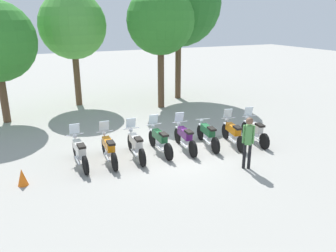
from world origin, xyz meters
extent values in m
plane|color=#9E9B93|center=(0.00, 0.00, 0.00)|extent=(80.00, 80.00, 0.00)
cylinder|color=black|center=(-3.53, 1.01, 0.32)|extent=(0.12, 0.64, 0.64)
cylinder|color=black|center=(-3.49, -0.54, 0.32)|extent=(0.12, 0.64, 0.64)
cube|color=silver|center=(-3.53, 1.01, 0.66)|extent=(0.13, 0.36, 0.04)
cube|color=silver|center=(-3.51, 0.29, 0.67)|extent=(0.29, 0.96, 0.30)
cube|color=silver|center=(-3.51, 0.24, 0.40)|extent=(0.23, 0.41, 0.24)
cube|color=black|center=(-3.50, -0.11, 0.86)|extent=(0.25, 0.45, 0.08)
cylinder|color=silver|center=(-3.52, 0.92, 0.64)|extent=(0.06, 0.23, 0.64)
cylinder|color=silver|center=(-3.52, 0.83, 0.97)|extent=(0.62, 0.05, 0.04)
sphere|color=silver|center=(-3.53, 0.96, 0.85)|extent=(0.16, 0.16, 0.16)
cylinder|color=silver|center=(-3.66, -0.07, 0.34)|extent=(0.09, 0.70, 0.07)
cube|color=silver|center=(-3.52, 0.89, 1.17)|extent=(0.36, 0.14, 0.39)
cylinder|color=black|center=(-2.47, 0.88, 0.32)|extent=(0.13, 0.64, 0.64)
cylinder|color=black|center=(-2.54, -0.67, 0.32)|extent=(0.13, 0.64, 0.64)
cube|color=silver|center=(-2.47, 0.88, 0.66)|extent=(0.14, 0.36, 0.04)
cube|color=orange|center=(-2.50, 0.16, 0.67)|extent=(0.30, 0.96, 0.30)
cube|color=silver|center=(-2.50, 0.11, 0.40)|extent=(0.24, 0.41, 0.24)
cube|color=black|center=(-2.52, -0.24, 0.86)|extent=(0.26, 0.45, 0.08)
cylinder|color=silver|center=(-2.48, 0.79, 0.64)|extent=(0.06, 0.23, 0.64)
cylinder|color=silver|center=(-2.48, 0.70, 0.97)|extent=(0.62, 0.06, 0.04)
sphere|color=silver|center=(-2.47, 0.83, 0.85)|extent=(0.17, 0.17, 0.16)
cylinder|color=silver|center=(-2.68, -0.19, 0.34)|extent=(0.10, 0.70, 0.07)
cube|color=silver|center=(-2.48, 0.76, 1.17)|extent=(0.37, 0.15, 0.39)
cylinder|color=black|center=(-1.45, 0.82, 0.32)|extent=(0.14, 0.65, 0.64)
cylinder|color=black|center=(-1.56, -0.73, 0.32)|extent=(0.14, 0.65, 0.64)
cube|color=silver|center=(-1.45, 0.82, 0.66)|extent=(0.14, 0.37, 0.04)
cube|color=silver|center=(-1.50, 0.10, 0.67)|extent=(0.32, 0.97, 0.30)
cube|color=silver|center=(-1.50, 0.05, 0.40)|extent=(0.25, 0.41, 0.24)
cube|color=black|center=(-1.53, -0.30, 0.86)|extent=(0.27, 0.46, 0.08)
cylinder|color=silver|center=(-1.46, 0.73, 0.64)|extent=(0.07, 0.23, 0.64)
cylinder|color=silver|center=(-1.46, 0.64, 0.97)|extent=(0.62, 0.08, 0.04)
sphere|color=silver|center=(-1.45, 0.77, 0.85)|extent=(0.17, 0.17, 0.16)
cylinder|color=silver|center=(-1.68, -0.24, 0.34)|extent=(0.12, 0.70, 0.07)
cube|color=silver|center=(-1.46, 0.70, 1.17)|extent=(0.37, 0.16, 0.39)
cylinder|color=black|center=(-0.49, 0.91, 0.32)|extent=(0.11, 0.64, 0.64)
cylinder|color=black|center=(-0.51, -0.64, 0.32)|extent=(0.11, 0.64, 0.64)
cube|color=silver|center=(-0.49, 0.91, 0.66)|extent=(0.12, 0.36, 0.04)
cube|color=#1E6033|center=(-0.50, 0.18, 0.67)|extent=(0.27, 0.95, 0.30)
cube|color=silver|center=(-0.50, 0.13, 0.40)|extent=(0.22, 0.40, 0.24)
cube|color=black|center=(-0.50, -0.22, 0.86)|extent=(0.24, 0.44, 0.08)
cylinder|color=silver|center=(-0.50, 0.82, 0.64)|extent=(0.05, 0.23, 0.64)
cylinder|color=silver|center=(-0.50, 0.73, 0.97)|extent=(0.62, 0.04, 0.04)
sphere|color=silver|center=(-0.50, 0.86, 0.85)|extent=(0.16, 0.16, 0.16)
cylinder|color=silver|center=(-0.66, -0.16, 0.34)|extent=(0.08, 0.70, 0.07)
cube|color=silver|center=(-0.50, 0.79, 1.17)|extent=(0.36, 0.14, 0.39)
cylinder|color=black|center=(0.58, 0.76, 0.32)|extent=(0.16, 0.65, 0.64)
cylinder|color=black|center=(0.42, -0.79, 0.32)|extent=(0.16, 0.65, 0.64)
cube|color=silver|center=(0.58, 0.76, 0.66)|extent=(0.15, 0.37, 0.04)
cube|color=#59196B|center=(0.51, 0.03, 0.67)|extent=(0.35, 0.97, 0.30)
cube|color=silver|center=(0.50, -0.01, 0.40)|extent=(0.26, 0.42, 0.24)
cube|color=black|center=(0.47, -0.36, 0.86)|extent=(0.28, 0.46, 0.08)
cylinder|color=silver|center=(0.57, 0.67, 0.64)|extent=(0.07, 0.23, 0.64)
cylinder|color=silver|center=(0.56, 0.58, 0.97)|extent=(0.62, 0.10, 0.04)
sphere|color=silver|center=(0.57, 0.71, 0.85)|extent=(0.17, 0.17, 0.16)
cylinder|color=silver|center=(0.31, -0.30, 0.34)|extent=(0.14, 0.70, 0.07)
cube|color=silver|center=(0.57, 0.64, 1.17)|extent=(0.37, 0.17, 0.39)
cylinder|color=black|center=(1.62, 0.70, 0.32)|extent=(0.20, 0.65, 0.64)
cylinder|color=black|center=(1.38, -0.83, 0.32)|extent=(0.20, 0.65, 0.64)
cube|color=silver|center=(1.62, 0.70, 0.66)|extent=(0.17, 0.37, 0.04)
cube|color=#1E6033|center=(1.51, -0.01, 0.67)|extent=(0.40, 0.98, 0.30)
cube|color=silver|center=(1.50, -0.06, 0.40)|extent=(0.28, 0.43, 0.24)
cube|color=black|center=(1.45, -0.41, 0.86)|extent=(0.31, 0.47, 0.08)
cylinder|color=silver|center=(1.61, 0.61, 0.64)|extent=(0.08, 0.23, 0.64)
cylinder|color=silver|center=(1.59, 0.53, 0.97)|extent=(0.62, 0.13, 0.04)
sphere|color=silver|center=(1.61, 0.65, 0.85)|extent=(0.18, 0.18, 0.16)
cylinder|color=silver|center=(1.30, -0.33, 0.34)|extent=(0.18, 0.70, 0.07)
cylinder|color=black|center=(2.66, 0.38, 0.32)|extent=(0.23, 0.65, 0.64)
cylinder|color=black|center=(2.35, -1.14, 0.32)|extent=(0.23, 0.65, 0.64)
cube|color=silver|center=(2.66, 0.38, 0.66)|extent=(0.19, 0.38, 0.04)
cube|color=orange|center=(2.51, -0.33, 0.67)|extent=(0.45, 0.98, 0.30)
cube|color=silver|center=(2.50, -0.38, 0.40)|extent=(0.30, 0.44, 0.24)
cube|color=black|center=(2.43, -0.72, 0.86)|extent=(0.32, 0.48, 0.08)
cylinder|color=silver|center=(2.64, 0.29, 0.64)|extent=(0.10, 0.23, 0.64)
cylinder|color=silver|center=(2.63, 0.20, 0.97)|extent=(0.61, 0.16, 0.04)
sphere|color=silver|center=(2.65, 0.33, 0.85)|extent=(0.19, 0.19, 0.16)
cylinder|color=silver|center=(2.29, -0.64, 0.34)|extent=(0.21, 0.70, 0.07)
cube|color=silver|center=(2.64, 0.26, 1.17)|extent=(0.38, 0.20, 0.39)
cylinder|color=black|center=(3.64, 0.27, 0.32)|extent=(0.21, 0.65, 0.64)
cylinder|color=black|center=(3.37, -1.25, 0.32)|extent=(0.21, 0.65, 0.64)
cube|color=silver|center=(3.64, 0.27, 0.66)|extent=(0.18, 0.38, 0.04)
cube|color=silver|center=(3.52, -0.44, 0.67)|extent=(0.42, 0.98, 0.30)
cube|color=silver|center=(3.51, -0.49, 0.40)|extent=(0.29, 0.43, 0.24)
cube|color=black|center=(3.45, -0.83, 0.86)|extent=(0.31, 0.47, 0.08)
cylinder|color=silver|center=(3.62, 0.19, 0.64)|extent=(0.09, 0.23, 0.64)
cylinder|color=silver|center=(3.61, 0.10, 0.97)|extent=(0.62, 0.14, 0.04)
sphere|color=silver|center=(3.63, 0.23, 0.85)|extent=(0.19, 0.19, 0.16)
cylinder|color=silver|center=(3.30, -0.76, 0.34)|extent=(0.19, 0.70, 0.07)
cube|color=silver|center=(3.62, 0.16, 1.17)|extent=(0.38, 0.19, 0.39)
cylinder|color=black|center=(1.70, -2.45, 0.45)|extent=(0.15, 0.15, 0.89)
cylinder|color=black|center=(1.56, -2.35, 0.45)|extent=(0.15, 0.15, 0.89)
cube|color=#4C8C47|center=(1.63, -2.40, 1.23)|extent=(0.29, 0.29, 0.67)
cylinder|color=#4C8C47|center=(1.76, -2.49, 1.24)|extent=(0.11, 0.11, 0.64)
cylinder|color=#4C8C47|center=(1.50, -2.31, 1.24)|extent=(0.11, 0.11, 0.64)
sphere|color=brown|center=(1.63, -2.40, 1.71)|extent=(0.34, 0.34, 0.24)
cylinder|color=brown|center=(-5.83, 6.98, 1.29)|extent=(0.36, 0.36, 2.59)
cylinder|color=brown|center=(-1.93, 8.90, 1.62)|extent=(0.36, 0.36, 3.23)
sphere|color=#4C9E3D|center=(-1.93, 8.90, 4.53)|extent=(3.71, 3.71, 3.71)
cylinder|color=brown|center=(2.28, 6.37, 1.76)|extent=(0.36, 0.36, 3.51)
sphere|color=#2D7A28|center=(2.28, 6.37, 4.80)|extent=(3.66, 3.66, 3.66)
cylinder|color=brown|center=(4.19, 8.01, 1.98)|extent=(0.36, 0.36, 3.97)
sphere|color=#236623|center=(4.19, 8.01, 5.73)|extent=(5.03, 5.03, 5.03)
cone|color=orange|center=(-5.42, -0.48, 0.28)|extent=(0.32, 0.32, 0.55)
camera|label=1|loc=(-5.25, -10.81, 4.99)|focal=35.71mm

